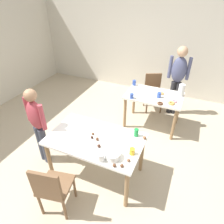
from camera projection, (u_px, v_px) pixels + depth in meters
name	position (u px, v px, depth m)	size (l,w,h in m)	color
ground_plane	(95.00, 165.00, 3.40)	(6.40, 6.40, 0.00)	tan
wall_back	(150.00, 44.00, 5.13)	(6.40, 0.10, 2.60)	beige
dining_table_near	(96.00, 143.00, 2.90)	(1.38, 0.82, 0.75)	white
dining_table_far	(154.00, 100.00, 4.01)	(1.12, 0.72, 0.75)	silver
chair_near_table	(52.00, 187.00, 2.46)	(0.47, 0.47, 0.87)	brown
chair_far_table	(153.00, 90.00, 4.69)	(0.54, 0.54, 0.87)	brown
person_girl_near	(37.00, 122.00, 3.06)	(0.45, 0.27, 1.39)	#383D4C
person_adult_far	(178.00, 76.00, 4.25)	(0.46, 0.24, 1.58)	#28282D
mixing_bowl	(113.00, 155.00, 2.51)	(0.20, 0.20, 0.09)	white
soda_can	(136.00, 133.00, 2.86)	(0.07, 0.07, 0.12)	#198438
fork_near	(81.00, 146.00, 2.71)	(0.17, 0.02, 0.01)	silver
cup_near_0	(132.00, 151.00, 2.57)	(0.07, 0.07, 0.09)	yellow
cup_near_1	(101.00, 157.00, 2.46)	(0.08, 0.08, 0.11)	white
cake_ball_0	(122.00, 166.00, 2.39)	(0.05, 0.05, 0.05)	brown
cake_ball_1	(145.00, 138.00, 2.82)	(0.05, 0.05, 0.05)	brown
cake_ball_2	(92.00, 137.00, 2.84)	(0.04, 0.04, 0.04)	#3D2319
cake_ball_3	(114.00, 165.00, 2.40)	(0.05, 0.05, 0.05)	brown
cake_ball_4	(129.00, 160.00, 2.47)	(0.04, 0.04, 0.04)	brown
cake_ball_5	(93.00, 134.00, 2.90)	(0.04, 0.04, 0.04)	brown
cake_ball_6	(97.00, 139.00, 2.80)	(0.05, 0.05, 0.05)	brown
cake_ball_7	(99.00, 146.00, 2.68)	(0.05, 0.05, 0.05)	#3D2319
pitcher_far	(181.00, 90.00, 3.86)	(0.12, 0.12, 0.24)	white
cup_far_0	(132.00, 96.00, 3.81)	(0.07, 0.07, 0.10)	#3351B2
cup_far_1	(134.00, 83.00, 4.29)	(0.07, 0.07, 0.11)	#3351B2
cup_far_2	(159.00, 95.00, 3.83)	(0.08, 0.08, 0.11)	#3351B2
donut_far_0	(174.00, 101.00, 3.71)	(0.10, 0.10, 0.03)	pink
donut_far_1	(161.00, 93.00, 3.97)	(0.10, 0.10, 0.03)	gold
donut_far_2	(171.00, 103.00, 3.64)	(0.12, 0.12, 0.04)	gold
donut_far_3	(160.00, 103.00, 3.64)	(0.11, 0.11, 0.03)	brown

